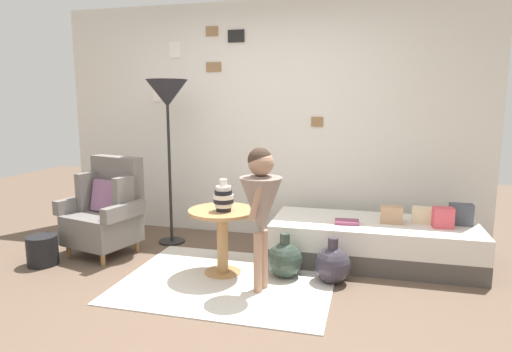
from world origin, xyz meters
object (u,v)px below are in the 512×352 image
at_px(person_child, 261,200).
at_px(daybed, 373,242).
at_px(demijohn_far, 332,265).
at_px(book_on_daybed, 347,222).
at_px(magazine_basket, 42,250).
at_px(demijohn_near, 285,259).
at_px(side_table, 222,228).
at_px(armchair, 107,210).
at_px(vase_striped, 223,198).
at_px(floor_lamp, 167,100).

bearing_deg(person_child, daybed, 45.78).
bearing_deg(demijohn_far, book_on_daybed, 79.53).
xyz_separation_m(daybed, person_child, (-0.88, -0.91, 0.55)).
relative_size(book_on_daybed, magazine_basket, 0.79).
bearing_deg(book_on_daybed, demijohn_near, -138.11).
xyz_separation_m(daybed, side_table, (-1.30, -0.64, 0.22)).
relative_size(side_table, demijohn_near, 1.50).
bearing_deg(side_table, armchair, 169.33).
bearing_deg(magazine_basket, armchair, 49.46).
relative_size(person_child, book_on_daybed, 5.33).
bearing_deg(magazine_basket, daybed, 15.94).
relative_size(daybed, book_on_daybed, 8.66).
distance_m(vase_striped, person_child, 0.45).
bearing_deg(person_child, vase_striped, 150.22).
bearing_deg(demijohn_near, person_child, -112.28).
height_order(floor_lamp, magazine_basket, floor_lamp).
bearing_deg(vase_striped, side_table, 123.83).
relative_size(floor_lamp, demijohn_near, 4.40).
distance_m(book_on_daybed, magazine_basket, 2.87).
relative_size(armchair, demijohn_near, 2.44).
relative_size(side_table, book_on_daybed, 2.71).
height_order(daybed, magazine_basket, daybed).
distance_m(demijohn_near, magazine_basket, 2.28).
height_order(armchair, demijohn_near, armchair).
relative_size(daybed, vase_striped, 6.83).
distance_m(side_table, book_on_daybed, 1.17).
distance_m(armchair, demijohn_far, 2.31).
distance_m(vase_striped, book_on_daybed, 1.20).
distance_m(armchair, demijohn_near, 1.90).
bearing_deg(daybed, armchair, -171.46).
bearing_deg(magazine_basket, vase_striped, 5.81).
xyz_separation_m(floor_lamp, person_child, (1.25, -0.97, -0.79)).
bearing_deg(armchair, demijohn_far, -4.96).
height_order(side_table, person_child, person_child).
relative_size(vase_striped, demijohn_near, 0.70).
distance_m(armchair, side_table, 1.34).
height_order(book_on_daybed, magazine_basket, book_on_daybed).
relative_size(armchair, demijohn_far, 2.46).
bearing_deg(magazine_basket, person_child, -1.19).
bearing_deg(demijohn_near, armchair, 174.33).
xyz_separation_m(person_child, book_on_daybed, (0.63, 0.78, -0.34)).
relative_size(demijohn_near, demijohn_far, 1.01).
relative_size(armchair, magazine_basket, 3.46).
xyz_separation_m(side_table, book_on_daybed, (1.05, 0.51, -0.01)).
bearing_deg(floor_lamp, side_table, -40.38).
bearing_deg(vase_striped, person_child, -29.78).
height_order(armchair, side_table, armchair).
bearing_deg(demijohn_far, person_child, -150.16).
distance_m(floor_lamp, demijohn_near, 2.06).
xyz_separation_m(vase_striped, book_on_daybed, (1.02, 0.55, -0.29)).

